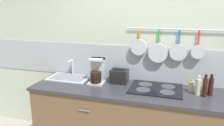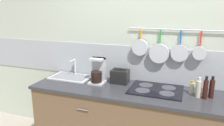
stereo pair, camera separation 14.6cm
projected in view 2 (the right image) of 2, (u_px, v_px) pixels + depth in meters
The scene contains 10 objects.
wall_back at pixel (158, 53), 2.71m from camera, with size 7.20×0.14×2.60m.
countertop at pixel (152, 94), 2.48m from camera, with size 2.89×0.66×0.03m.
sink_basin at pixel (71, 76), 2.98m from camera, with size 0.55×0.34×0.24m.
coffee_maker at pixel (98, 73), 2.75m from camera, with size 0.19×0.18×0.32m.
toaster at pixel (120, 76), 2.76m from camera, with size 0.23×0.17×0.18m.
cooktop at pixel (156, 90), 2.53m from camera, with size 0.60×0.47×0.01m.
bottle_cooking_wine at pixel (192, 88), 2.42m from camera, with size 0.05×0.05×0.15m.
bottle_dish_soap at pixel (199, 89), 2.31m from camera, with size 0.06×0.06×0.22m.
bottle_sesame_oil at pixel (205, 89), 2.27m from camera, with size 0.05×0.05×0.25m.
bottle_hot_sauce at pixel (212, 88), 2.30m from camera, with size 0.05×0.05×0.24m.
Camera 2 is at (0.37, -2.32, 1.84)m, focal length 35.00 mm.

